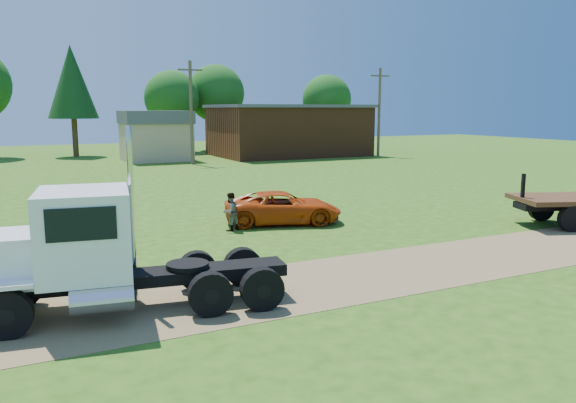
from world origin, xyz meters
name	(u,v)px	position (x,y,z in m)	size (l,w,h in m)	color
ground	(346,278)	(0.00, 0.00, 0.00)	(140.00, 140.00, 0.00)	#284C10
dirt_track	(346,278)	(0.00, 0.00, 0.01)	(120.00, 4.20, 0.01)	olive
white_semi_tractor	(89,252)	(-7.00, 0.24, 1.52)	(7.53, 3.45, 4.45)	black
orange_pickup	(283,208)	(1.79, 7.90, 0.69)	(2.29, 4.96, 1.38)	#C03E09
spectator_b	(230,212)	(-0.74, 7.52, 0.77)	(0.75, 0.59, 1.55)	#999999
brick_building	(288,130)	(18.00, 40.00, 2.66)	(15.40, 10.40, 5.30)	brown
tan_shed	(156,135)	(4.00, 40.00, 2.42)	(6.20, 5.40, 4.70)	tan
utility_poles	(191,111)	(6.00, 35.00, 4.71)	(42.20, 0.28, 9.00)	brown
tree_row	(122,93)	(2.86, 49.88, 6.59)	(56.06, 9.61, 11.24)	#362916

